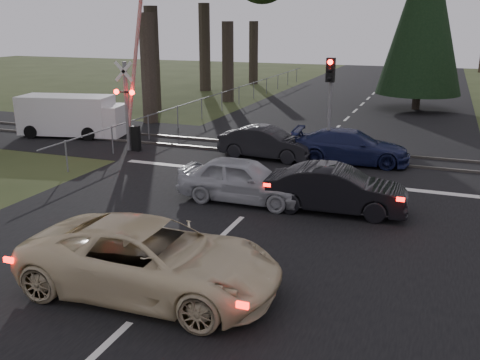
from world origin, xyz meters
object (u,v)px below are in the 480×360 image
at_px(blue_sedan, 351,147).
at_px(traffic_signal_center, 330,92).
at_px(white_van, 74,116).
at_px(crossing_signal, 131,104).
at_px(dark_hatchback, 336,190).
at_px(cream_coupe, 151,259).
at_px(dark_car_far, 267,143).
at_px(silver_car, 243,180).

bearing_deg(blue_sedan, traffic_signal_center, 110.33).
bearing_deg(white_van, crossing_signal, -33.18).
bearing_deg(dark_hatchback, blue_sedan, 2.26).
xyz_separation_m(cream_coupe, dark_hatchback, (2.61, 6.23, -0.07)).
bearing_deg(crossing_signal, traffic_signal_center, 6.15).
distance_m(cream_coupe, dark_car_far, 11.67).
distance_m(crossing_signal, traffic_signal_center, 8.36).
distance_m(traffic_signal_center, dark_hatchback, 6.01).
relative_size(dark_hatchback, white_van, 0.78).
xyz_separation_m(silver_car, blue_sedan, (2.35, 5.91, -0.03)).
bearing_deg(silver_car, white_van, 60.38).
height_order(dark_hatchback, white_van, white_van).
height_order(crossing_signal, cream_coupe, crossing_signal).
height_order(dark_car_far, white_van, white_van).
bearing_deg(blue_sedan, white_van, 83.71).
distance_m(silver_car, blue_sedan, 6.36).
distance_m(crossing_signal, white_van, 4.77).
bearing_deg(silver_car, cream_coupe, -177.26).
relative_size(crossing_signal, blue_sedan, 1.53).
bearing_deg(white_van, cream_coupe, -59.28).
xyz_separation_m(crossing_signal, dark_hatchback, (9.68, -4.55, -1.38)).
relative_size(traffic_signal_center, dark_car_far, 1.05).
distance_m(traffic_signal_center, silver_car, 6.09).
bearing_deg(crossing_signal, silver_car, -34.26).
bearing_deg(silver_car, traffic_signal_center, -15.09).
bearing_deg(dark_car_far, dark_hatchback, -140.04).
relative_size(crossing_signal, dark_car_far, 1.78).
distance_m(crossing_signal, dark_car_far, 6.04).
bearing_deg(dark_hatchback, dark_car_far, 32.71).
relative_size(dark_car_far, white_van, 0.74).
bearing_deg(silver_car, blue_sedan, -21.65).
height_order(cream_coupe, white_van, white_van).
xyz_separation_m(crossing_signal, blue_sedan, (9.13, 1.29, -1.40)).
height_order(silver_car, blue_sedan, silver_car).
relative_size(silver_car, blue_sedan, 0.89).
height_order(crossing_signal, silver_car, crossing_signal).
height_order(silver_car, white_van, white_van).
xyz_separation_m(traffic_signal_center, silver_car, (-1.49, -5.51, -2.11)).
xyz_separation_m(blue_sedan, dark_car_far, (-3.32, -0.48, -0.02)).
distance_m(cream_coupe, dark_hatchback, 6.76).
bearing_deg(dark_hatchback, crossing_signal, 61.73).
relative_size(crossing_signal, silver_car, 1.72).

